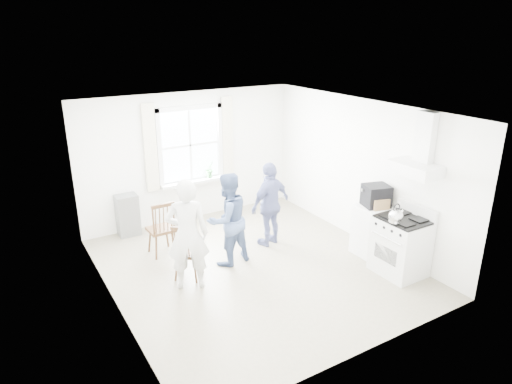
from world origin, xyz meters
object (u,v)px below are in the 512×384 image
at_px(stereo_stack, 376,196).
at_px(windsor_chair_a, 163,223).
at_px(low_cabinet, 372,231).
at_px(person_right, 270,204).
at_px(gas_stove, 401,245).
at_px(windsor_chair_b, 185,247).
at_px(person_mid, 228,219).
at_px(person_left, 187,235).

xyz_separation_m(stereo_stack, windsor_chair_a, (-3.13, 1.80, -0.47)).
height_order(low_cabinet, stereo_stack, stereo_stack).
xyz_separation_m(windsor_chair_a, person_right, (1.83, -0.55, 0.16)).
relative_size(gas_stove, stereo_stack, 2.24).
distance_m(windsor_chair_b, person_right, 1.87).
bearing_deg(stereo_stack, low_cabinet, -169.95).
distance_m(stereo_stack, person_right, 1.84).
distance_m(low_cabinet, windsor_chair_b, 3.21).
bearing_deg(person_mid, windsor_chair_a, -52.79).
distance_m(windsor_chair_a, person_mid, 1.17).
relative_size(stereo_stack, person_left, 0.29).
relative_size(stereo_stack, person_mid, 0.32).
height_order(gas_stove, stereo_stack, stereo_stack).
xyz_separation_m(windsor_chair_b, person_right, (1.81, 0.41, 0.20)).
bearing_deg(person_mid, person_right, -175.49).
xyz_separation_m(low_cabinet, person_mid, (-2.27, 1.02, 0.34)).
xyz_separation_m(stereo_stack, windsor_chair_b, (-3.12, 0.84, -0.51)).
bearing_deg(low_cabinet, person_right, 135.34).
relative_size(windsor_chair_b, person_right, 0.61).
bearing_deg(person_mid, low_cabinet, 146.46).
height_order(stereo_stack, person_left, person_left).
height_order(low_cabinet, windsor_chair_a, windsor_chair_a).
height_order(low_cabinet, windsor_chair_b, windsor_chair_b).
xyz_separation_m(windsor_chair_a, windsor_chair_b, (0.01, -0.96, -0.04)).
relative_size(windsor_chair_a, person_right, 0.65).
height_order(gas_stove, low_cabinet, gas_stove).
distance_m(gas_stove, person_left, 3.36).
distance_m(gas_stove, person_mid, 2.80).
xyz_separation_m(low_cabinet, windsor_chair_a, (-3.10, 1.81, 0.16)).
height_order(windsor_chair_b, person_mid, person_mid).
distance_m(windsor_chair_b, person_mid, 0.87).
height_order(windsor_chair_a, person_right, person_right).
height_order(person_left, person_right, person_left).
bearing_deg(person_right, windsor_chair_a, -31.71).
bearing_deg(gas_stove, windsor_chair_a, 140.41).
bearing_deg(person_left, person_mid, -134.34).
distance_m(windsor_chair_a, windsor_chair_b, 0.96).
bearing_deg(low_cabinet, gas_stove, -95.68).
relative_size(low_cabinet, person_right, 0.58).
distance_m(person_left, person_right, 1.95).
height_order(low_cabinet, person_right, person_right).
distance_m(windsor_chair_b, person_left, 0.35).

